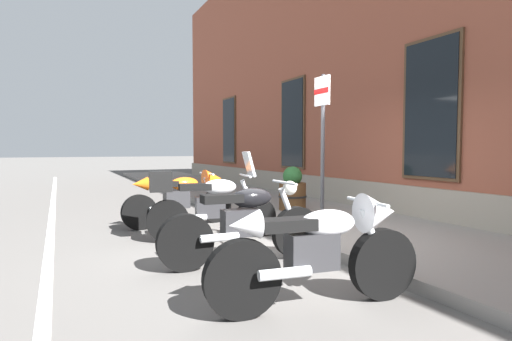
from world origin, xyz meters
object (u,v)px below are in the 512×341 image
(barrel_planter, at_px, (292,191))
(motorcycle_white_sport, at_px, (324,246))
(motorcycle_orange_sport, at_px, (184,195))
(motorcycle_silver_touring, at_px, (206,203))
(motorcycle_black_naked, at_px, (246,224))
(parking_sign, at_px, (322,130))

(barrel_planter, bearing_deg, motorcycle_white_sport, -28.14)
(motorcycle_orange_sport, distance_m, motorcycle_silver_touring, 1.27)
(motorcycle_black_naked, relative_size, parking_sign, 0.88)
(motorcycle_orange_sport, height_order, motorcycle_black_naked, motorcycle_orange_sport)
(parking_sign, xyz_separation_m, barrel_planter, (-1.99, 0.69, -1.16))
(motorcycle_black_naked, distance_m, parking_sign, 2.14)
(motorcycle_orange_sport, relative_size, parking_sign, 0.86)
(motorcycle_white_sport, bearing_deg, motorcycle_black_naked, -177.88)
(motorcycle_black_naked, relative_size, barrel_planter, 2.35)
(motorcycle_white_sport, bearing_deg, motorcycle_silver_touring, -179.06)
(motorcycle_white_sport, bearing_deg, motorcycle_orange_sport, -179.50)
(parking_sign, relative_size, barrel_planter, 2.66)
(motorcycle_silver_touring, height_order, motorcycle_white_sport, motorcycle_silver_touring)
(motorcycle_silver_touring, xyz_separation_m, barrel_planter, (-1.25, 2.31, -0.04))
(motorcycle_silver_touring, relative_size, motorcycle_white_sport, 1.00)
(motorcycle_white_sport, xyz_separation_m, parking_sign, (-2.24, 1.57, 1.14))
(motorcycle_white_sport, height_order, barrel_planter, barrel_planter)
(parking_sign, distance_m, barrel_planter, 2.40)
(motorcycle_orange_sport, relative_size, motorcycle_black_naked, 0.97)
(motorcycle_silver_touring, distance_m, motorcycle_black_naked, 1.46)
(motorcycle_black_naked, xyz_separation_m, barrel_planter, (-2.71, 2.32, 0.03))
(motorcycle_black_naked, bearing_deg, motorcycle_white_sport, 2.12)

